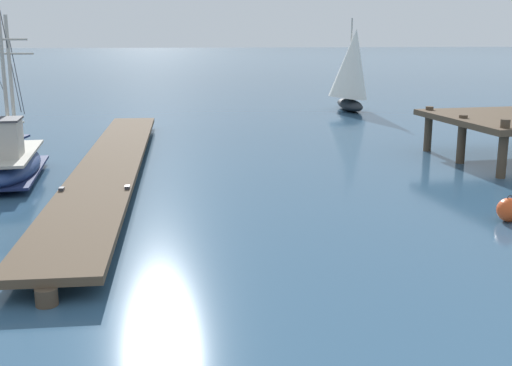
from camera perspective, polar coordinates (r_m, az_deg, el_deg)
name	(u,v)px	position (r m, az deg, el deg)	size (l,w,h in m)	color
floating_dock	(112,162)	(20.14, -12.80, 1.84)	(2.15, 20.13, 0.53)	brown
fishing_boat_1	(10,161)	(20.05, -21.21, 1.86)	(1.95, 5.87, 5.59)	navy
mooring_buoy	(509,210)	(15.75, 21.72, -2.25)	(0.56, 0.56, 0.63)	#E04C1E
distant_sailboat	(352,69)	(36.39, 8.58, 10.04)	(2.66, 4.38, 5.07)	black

